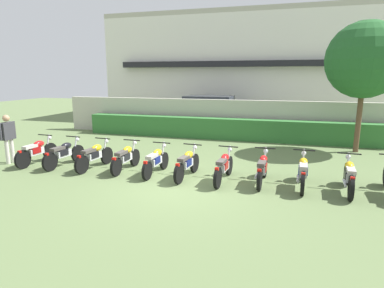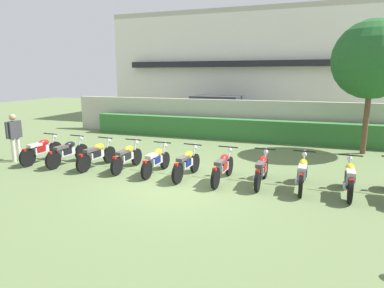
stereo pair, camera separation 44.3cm
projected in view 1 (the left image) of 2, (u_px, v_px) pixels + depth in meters
ground at (180, 186)px, 9.19m from camera, size 60.00×60.00×0.00m
building at (249, 68)px, 23.00m from camera, size 19.04×6.50×7.09m
compound_wall at (230, 118)px, 16.43m from camera, size 18.09×0.30×1.86m
hedge_row at (227, 129)px, 15.85m from camera, size 14.47×0.70×1.01m
parked_car at (211, 112)px, 18.99m from camera, size 4.55×2.17×1.89m
tree_near_inspector at (365, 60)px, 12.57m from camera, size 2.95×2.95×5.10m
motorcycle_in_row_0 at (37, 151)px, 11.37m from camera, size 0.60×1.88×0.97m
motorcycle_in_row_1 at (64, 153)px, 11.12m from camera, size 0.60×1.91×0.96m
motorcycle_in_row_2 at (94, 156)px, 10.81m from camera, size 0.60×1.88×0.96m
motorcycle_in_row_3 at (126, 157)px, 10.58m from camera, size 0.60×1.82×0.95m
motorcycle_in_row_4 at (156, 161)px, 10.21m from camera, size 0.60×1.81×0.94m
motorcycle_in_row_5 at (187, 163)px, 9.85m from camera, size 0.60×1.85×0.96m
motorcycle_in_row_6 at (224, 166)px, 9.52m from camera, size 0.60×1.93×0.95m
motorcycle_in_row_7 at (262, 168)px, 9.33m from camera, size 0.60×1.86×0.96m
motorcycle_in_row_8 at (303, 171)px, 8.98m from camera, size 0.60×1.93×0.97m
motorcycle_in_row_9 at (349, 176)px, 8.60m from camera, size 0.60×1.87×0.97m
inspector_person at (8, 135)px, 11.39m from camera, size 0.23×0.69×1.71m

